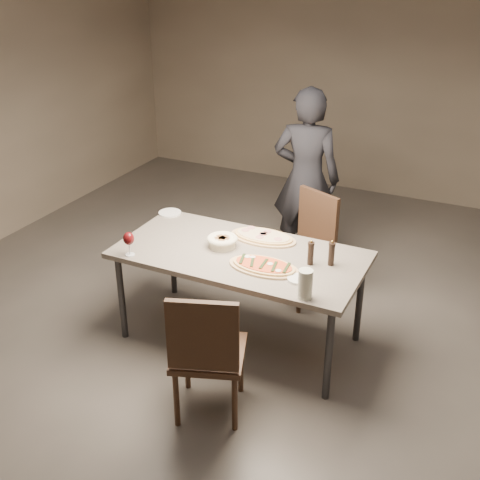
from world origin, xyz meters
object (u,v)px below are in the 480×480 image
at_px(pepper_mill_left, 331,253).
at_px(diner, 306,179).
at_px(bread_basket, 222,241).
at_px(chair_far, 308,240).
at_px(dining_table, 240,259).
at_px(ham_pizza, 263,237).
at_px(zucchini_pizza, 264,266).
at_px(chair_near, 206,350).
at_px(carafe, 305,284).

bearing_deg(pepper_mill_left, diner, 116.90).
height_order(bread_basket, chair_far, chair_far).
bearing_deg(diner, dining_table, 81.61).
bearing_deg(bread_basket, diner, 84.03).
xyz_separation_m(ham_pizza, pepper_mill_left, (0.59, -0.18, 0.07)).
height_order(dining_table, diner, diner).
xyz_separation_m(zucchini_pizza, chair_near, (-0.06, -0.73, -0.24)).
bearing_deg(chair_near, pepper_mill_left, 45.15).
bearing_deg(carafe, pepper_mill_left, 88.21).
bearing_deg(chair_far, zucchini_pizza, 115.02).
relative_size(bread_basket, diner, 0.14).
xyz_separation_m(pepper_mill_left, chair_near, (-0.46, -0.98, -0.31)).
height_order(ham_pizza, diner, diner).
xyz_separation_m(chair_far, diner, (-0.24, 0.56, 0.32)).
height_order(ham_pizza, bread_basket, bread_basket).
bearing_deg(dining_table, chair_far, 75.10).
height_order(dining_table, chair_far, chair_far).
bearing_deg(chair_far, carafe, 132.09).
distance_m(dining_table, diner, 1.42).
bearing_deg(dining_table, diner, 90.49).
distance_m(ham_pizza, bread_basket, 0.34).
bearing_deg(diner, chair_near, 86.24).
height_order(zucchini_pizza, ham_pizza, zucchini_pizza).
relative_size(pepper_mill_left, carafe, 0.97).
bearing_deg(chair_far, pepper_mill_left, 143.31).
relative_size(dining_table, bread_basket, 7.92).
relative_size(ham_pizza, bread_basket, 2.30).
xyz_separation_m(pepper_mill_left, carafe, (-0.02, -0.48, 0.01)).
distance_m(pepper_mill_left, chair_near, 1.12).
height_order(chair_near, diner, diner).
bearing_deg(ham_pizza, diner, 88.63).
xyz_separation_m(zucchini_pizza, diner, (-0.26, 1.56, 0.07)).
xyz_separation_m(zucchini_pizza, chair_far, (-0.02, 0.99, -0.25)).
distance_m(ham_pizza, chair_near, 1.19).
height_order(pepper_mill_left, carafe, carafe).
height_order(pepper_mill_left, chair_near, chair_near).
distance_m(carafe, chair_far, 1.34).
xyz_separation_m(dining_table, diner, (-0.01, 1.41, 0.15)).
xyz_separation_m(chair_near, diner, (-0.20, 2.29, 0.31)).
bearing_deg(carafe, bread_basket, 152.94).
bearing_deg(zucchini_pizza, carafe, -44.04).
bearing_deg(chair_far, bread_basket, 88.74).
bearing_deg(bread_basket, carafe, -27.06).
xyz_separation_m(dining_table, bread_basket, (-0.16, 0.03, 0.11)).
distance_m(chair_far, diner, 0.69).
height_order(dining_table, ham_pizza, ham_pizza).
distance_m(zucchini_pizza, diner, 1.58).
distance_m(dining_table, chair_far, 0.90).
bearing_deg(pepper_mill_left, ham_pizza, 163.45).
distance_m(pepper_mill_left, chair_far, 0.92).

